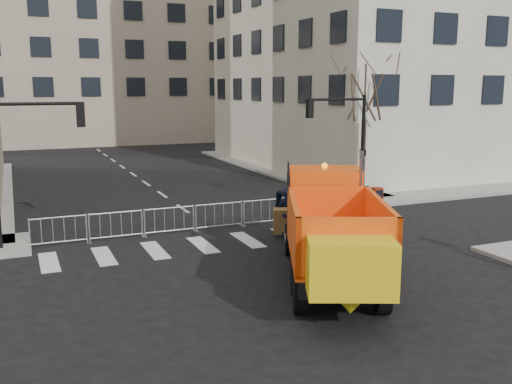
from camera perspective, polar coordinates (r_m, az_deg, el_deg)
name	(u,v)px	position (r m, az deg, el deg)	size (l,w,h in m)	color
ground	(297,288)	(16.92, 4.13, -9.55)	(120.00, 120.00, 0.00)	black
sidewalk_back	(206,223)	(24.44, -5.07, -3.09)	(64.00, 5.00, 0.15)	gray
building_far	(77,28)	(66.79, -17.47, 15.34)	(30.00, 18.00, 24.00)	tan
traffic_light_right	(363,151)	(28.60, 10.62, 4.10)	(0.18, 0.18, 5.40)	black
crowd_barriers	(195,218)	(23.27, -6.15, -2.59)	(12.60, 0.60, 1.10)	#9EA0A5
street_tree	(364,127)	(29.72, 10.74, 6.36)	(3.00, 3.00, 7.50)	#382B21
plow_truck	(331,227)	(17.01, 7.53, -3.52)	(6.37, 10.05, 3.82)	black
cop_a	(285,212)	(22.25, 2.94, -2.06)	(0.70, 0.46, 1.93)	black
cop_b	(294,217)	(21.49, 3.83, -2.55)	(0.92, 0.72, 1.90)	black
cop_c	(279,212)	(22.82, 2.32, -1.98)	(1.02, 0.42, 1.74)	black
newspaper_box	(377,199)	(26.74, 11.97, -0.72)	(0.45, 0.40, 1.10)	maroon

